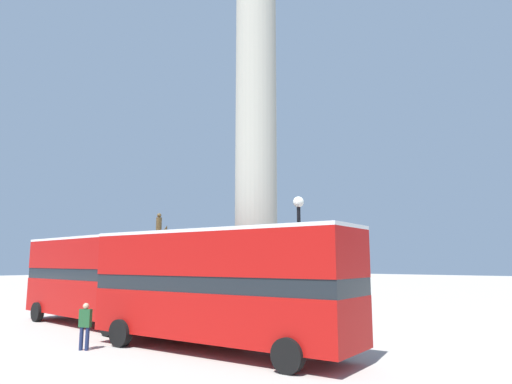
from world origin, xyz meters
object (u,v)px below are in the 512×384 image
(monument_column, at_px, (256,132))
(street_lamp, at_px, (299,261))
(bus_b, at_px, (96,276))
(equestrian_statue, at_px, (157,284))
(bus_a, at_px, (218,284))
(pedestrian_near_lamp, at_px, (85,324))

(monument_column, bearing_deg, street_lamp, -25.07)
(bus_b, relative_size, street_lamp, 1.85)
(monument_column, distance_m, equestrian_statue, 12.64)
(equestrian_statue, distance_m, street_lamp, 13.96)
(monument_column, height_order, equestrian_statue, monument_column)
(monument_column, bearing_deg, bus_a, -69.43)
(bus_a, distance_m, street_lamp, 3.22)
(equestrian_statue, distance_m, pedestrian_near_lamp, 12.05)
(equestrian_statue, relative_size, pedestrian_near_lamp, 3.75)
(bus_a, height_order, pedestrian_near_lamp, bus_a)
(monument_column, xyz_separation_m, bus_b, (-7.96, -2.95, -6.74))
(equestrian_statue, xyz_separation_m, street_lamp, (13.26, -4.15, 1.38))
(monument_column, height_order, street_lamp, monument_column)
(bus_a, xyz_separation_m, bus_b, (-9.51, 1.17, 0.05))
(bus_a, relative_size, bus_b, 1.01)
(bus_a, bearing_deg, pedestrian_near_lamp, -149.56)
(monument_column, height_order, bus_a, monument_column)
(bus_a, bearing_deg, street_lamp, 51.46)
(monument_column, distance_m, bus_b, 10.84)
(bus_b, bearing_deg, pedestrian_near_lamp, -31.14)
(bus_b, relative_size, equestrian_statue, 1.68)
(bus_b, relative_size, pedestrian_near_lamp, 6.31)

